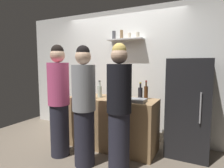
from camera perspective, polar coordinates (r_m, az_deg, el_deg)
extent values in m
plane|color=#726656|center=(3.20, -6.80, -21.74)|extent=(5.28, 5.28, 0.00)
cube|color=white|center=(3.94, 3.00, 3.27)|extent=(4.80, 0.10, 2.60)
cube|color=silver|center=(3.76, 4.12, 13.45)|extent=(0.72, 0.22, 0.02)
cylinder|color=#4C4C51|center=(3.88, 0.59, 14.68)|extent=(0.07, 0.07, 0.17)
cylinder|color=olive|center=(3.81, 2.93, 14.85)|extent=(0.06, 0.06, 0.17)
cylinder|color=beige|center=(3.74, 5.35, 14.47)|extent=(0.07, 0.07, 0.10)
cylinder|color=beige|center=(3.68, 7.85, 14.57)|extent=(0.07, 0.07, 0.10)
cube|color=black|center=(3.29, 22.34, -6.71)|extent=(0.65, 0.58, 1.58)
cylinder|color=#99999E|center=(2.97, 25.44, -6.66)|extent=(0.02, 0.02, 0.45)
cube|color=#9E7A51|center=(3.41, 0.00, -11.76)|extent=(1.57, 0.61, 0.90)
cube|color=gray|center=(3.01, 7.09, -4.91)|extent=(0.34, 0.24, 0.05)
cylinder|color=#B2B2B7|center=(3.27, -6.33, -3.42)|extent=(0.10, 0.10, 0.12)
cylinder|color=silver|center=(3.28, -6.47, -2.25)|extent=(0.01, 0.01, 0.18)
cylinder|color=silver|center=(3.26, -6.32, -2.19)|extent=(0.01, 0.04, 0.19)
cylinder|color=silver|center=(3.28, -6.71, -2.41)|extent=(0.01, 0.02, 0.16)
cylinder|color=silver|center=(3.24, -6.50, -2.31)|extent=(0.03, 0.01, 0.18)
cylinder|color=silver|center=(3.25, -6.37, -2.21)|extent=(0.04, 0.02, 0.19)
cylinder|color=silver|center=(3.26, -6.17, -2.25)|extent=(0.01, 0.01, 0.18)
cylinder|color=silver|center=(3.25, -6.68, -2.26)|extent=(0.02, 0.02, 0.18)
cylinder|color=silver|center=(3.26, -6.26, -2.37)|extent=(0.03, 0.01, 0.16)
cylinder|color=#19471E|center=(3.35, 2.56, -2.25)|extent=(0.08, 0.08, 0.22)
cylinder|color=#19471E|center=(3.33, 2.57, 0.36)|extent=(0.03, 0.03, 0.09)
cylinder|color=black|center=(3.33, 2.58, 1.24)|extent=(0.04, 0.04, 0.02)
cylinder|color=#B2BFB2|center=(3.37, -3.78, -2.34)|extent=(0.08, 0.08, 0.21)
cylinder|color=#B2BFB2|center=(3.35, -3.80, 0.08)|extent=(0.03, 0.03, 0.08)
cylinder|color=#333333|center=(3.35, -3.81, 0.90)|extent=(0.04, 0.04, 0.02)
cylinder|color=black|center=(3.31, 8.64, -2.72)|extent=(0.08, 0.08, 0.19)
cylinder|color=black|center=(3.30, 8.67, -0.44)|extent=(0.03, 0.03, 0.08)
cylinder|color=gold|center=(3.29, 8.69, 0.39)|extent=(0.04, 0.04, 0.02)
cylinder|color=#472814|center=(3.24, 10.34, -2.65)|extent=(0.07, 0.07, 0.22)
cylinder|color=#472814|center=(3.22, 10.40, 0.02)|extent=(0.03, 0.03, 0.08)
cylinder|color=maroon|center=(3.21, 10.41, 0.90)|extent=(0.03, 0.03, 0.02)
cylinder|color=silver|center=(3.76, -8.06, -1.77)|extent=(0.09, 0.09, 0.17)
cylinder|color=silver|center=(3.74, -8.09, -0.21)|extent=(0.05, 0.05, 0.03)
cylinder|color=yellow|center=(3.74, -8.09, 0.17)|extent=(0.06, 0.06, 0.02)
cylinder|color=#262633|center=(2.89, -8.43, -15.89)|extent=(0.30, 0.30, 0.83)
cylinder|color=gray|center=(2.70, -8.68, -1.14)|extent=(0.34, 0.34, 0.66)
sphere|color=#D8AD8C|center=(2.68, -8.83, 8.22)|extent=(0.22, 0.22, 0.22)
sphere|color=black|center=(2.69, -8.85, 9.66)|extent=(0.19, 0.19, 0.19)
cylinder|color=#262633|center=(2.73, 2.12, -17.13)|extent=(0.30, 0.30, 0.84)
cylinder|color=black|center=(2.53, 2.19, -1.36)|extent=(0.34, 0.34, 0.66)
sphere|color=#D8AD8C|center=(2.51, 2.23, 8.74)|extent=(0.23, 0.23, 0.23)
sphere|color=#D8B759|center=(2.51, 2.23, 10.28)|extent=(0.19, 0.19, 0.19)
cylinder|color=#262633|center=(3.25, -15.67, -13.37)|extent=(0.30, 0.30, 0.85)
cylinder|color=#D14C7F|center=(3.08, -16.08, 0.05)|extent=(0.34, 0.34, 0.67)
sphere|color=#D8AD8C|center=(3.07, -16.32, 8.42)|extent=(0.23, 0.23, 0.23)
sphere|color=black|center=(3.07, -16.36, 9.70)|extent=(0.19, 0.19, 0.19)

